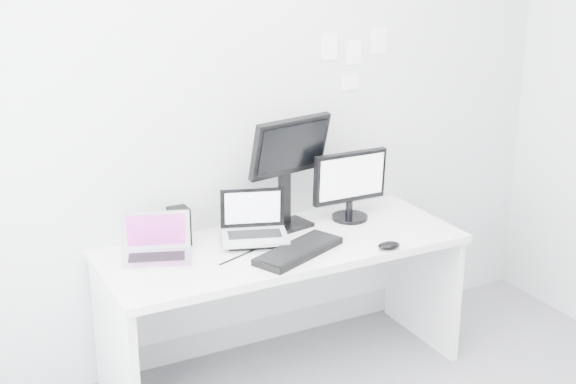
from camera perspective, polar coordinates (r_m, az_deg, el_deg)
The scene contains 13 objects.
back_wall at distance 4.14m, azimuth -2.61°, elevation 6.02°, with size 3.60×3.60×0.00m, color #BBBDC0.
desk at distance 4.18m, azimuth -0.37°, elevation -8.23°, with size 1.80×0.70×0.73m, color white.
macbook at distance 3.82m, azimuth -9.27°, elevation -3.22°, with size 0.32×0.24×0.24m, color silver.
speaker at distance 4.01m, azimuth -7.64°, elevation -2.39°, with size 0.09×0.09×0.19m, color black.
dell_laptop at distance 3.97m, azimuth -2.35°, elevation -1.87°, with size 0.32×0.25×0.27m, color silver.
rear_monitor at distance 4.13m, azimuth -0.02°, elevation 1.45°, with size 0.45×0.16×0.61m, color black.
samsung_monitor at distance 4.29m, azimuth 4.41°, elevation 0.50°, with size 0.42×0.19×0.38m, color black.
keyboard at distance 3.89m, azimuth 0.74°, elevation -4.16°, with size 0.49×0.17×0.03m, color black.
mouse at distance 3.98m, azimuth 7.08°, elevation -3.73°, with size 0.11×0.07×0.04m, color black.
wall_note_0 at distance 4.29m, azimuth 2.92°, elevation 10.14°, with size 0.10×0.00×0.14m, color white.
wall_note_1 at distance 4.37m, azimuth 4.64°, elevation 9.74°, with size 0.09×0.00×0.13m, color white.
wall_note_2 at distance 4.44m, azimuth 6.33°, elevation 10.48°, with size 0.10×0.00×0.14m, color white.
wall_note_3 at distance 4.39m, azimuth 4.36°, elevation 7.66°, with size 0.11×0.00×0.08m, color white.
Camera 1 is at (-1.68, -2.07, 2.27)m, focal length 50.74 mm.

